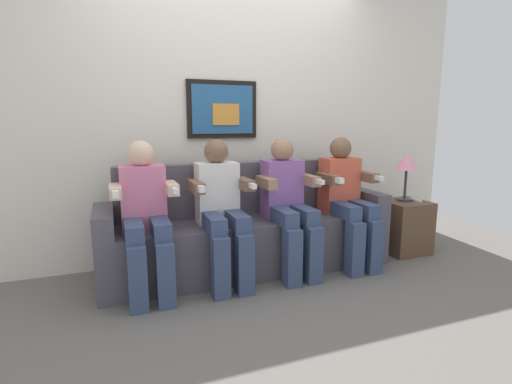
{
  "coord_description": "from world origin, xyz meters",
  "views": [
    {
      "loc": [
        -1.04,
        -2.6,
        1.24
      ],
      "look_at": [
        0.0,
        0.15,
        0.7
      ],
      "focal_mm": 26.8,
      "sensor_mm": 36.0,
      "label": 1
    }
  ],
  "objects_px": {
    "table_lamp": "(407,163)",
    "person_right_center": "(288,201)",
    "person_left_center": "(221,206)",
    "side_table_right": "(404,226)",
    "spare_remote_on_table": "(416,200)",
    "couch": "(249,234)",
    "person_leftmost": "(145,212)",
    "person_rightmost": "(346,196)"
  },
  "relations": [
    {
      "from": "person_right_center",
      "to": "spare_remote_on_table",
      "type": "distance_m",
      "value": 1.36
    },
    {
      "from": "side_table_right",
      "to": "spare_remote_on_table",
      "type": "xyz_separation_m",
      "value": [
        0.09,
        -0.03,
        0.26
      ]
    },
    {
      "from": "side_table_right",
      "to": "table_lamp",
      "type": "distance_m",
      "value": 0.61
    },
    {
      "from": "side_table_right",
      "to": "spare_remote_on_table",
      "type": "distance_m",
      "value": 0.28
    },
    {
      "from": "table_lamp",
      "to": "person_left_center",
      "type": "bearing_deg",
      "value": -177.41
    },
    {
      "from": "person_right_center",
      "to": "side_table_right",
      "type": "xyz_separation_m",
      "value": [
        1.27,
        0.06,
        -0.36
      ]
    },
    {
      "from": "table_lamp",
      "to": "couch",
      "type": "bearing_deg",
      "value": 176.84
    },
    {
      "from": "couch",
      "to": "table_lamp",
      "type": "xyz_separation_m",
      "value": [
        1.55,
        -0.09,
        0.55
      ]
    },
    {
      "from": "spare_remote_on_table",
      "to": "side_table_right",
      "type": "bearing_deg",
      "value": 161.49
    },
    {
      "from": "couch",
      "to": "person_rightmost",
      "type": "height_order",
      "value": "person_rightmost"
    },
    {
      "from": "side_table_right",
      "to": "spare_remote_on_table",
      "type": "height_order",
      "value": "spare_remote_on_table"
    },
    {
      "from": "couch",
      "to": "spare_remote_on_table",
      "type": "relative_size",
      "value": 18.44
    },
    {
      "from": "couch",
      "to": "table_lamp",
      "type": "bearing_deg",
      "value": -3.16
    },
    {
      "from": "table_lamp",
      "to": "person_rightmost",
      "type": "bearing_deg",
      "value": -173.35
    },
    {
      "from": "person_left_center",
      "to": "person_right_center",
      "type": "xyz_separation_m",
      "value": [
        0.56,
        0.0,
        -0.0
      ]
    },
    {
      "from": "couch",
      "to": "person_leftmost",
      "type": "distance_m",
      "value": 0.91
    },
    {
      "from": "table_lamp",
      "to": "spare_remote_on_table",
      "type": "bearing_deg",
      "value": -31.15
    },
    {
      "from": "couch",
      "to": "spare_remote_on_table",
      "type": "bearing_deg",
      "value": -4.82
    },
    {
      "from": "person_leftmost",
      "to": "side_table_right",
      "type": "distance_m",
      "value": 2.42
    },
    {
      "from": "person_left_center",
      "to": "person_right_center",
      "type": "height_order",
      "value": "same"
    },
    {
      "from": "person_left_center",
      "to": "spare_remote_on_table",
      "type": "height_order",
      "value": "person_left_center"
    },
    {
      "from": "person_leftmost",
      "to": "person_left_center",
      "type": "relative_size",
      "value": 1.0
    },
    {
      "from": "person_left_center",
      "to": "person_rightmost",
      "type": "relative_size",
      "value": 1.0
    },
    {
      "from": "person_leftmost",
      "to": "person_left_center",
      "type": "distance_m",
      "value": 0.56
    },
    {
      "from": "couch",
      "to": "person_leftmost",
      "type": "relative_size",
      "value": 2.16
    },
    {
      "from": "person_left_center",
      "to": "spare_remote_on_table",
      "type": "relative_size",
      "value": 8.54
    },
    {
      "from": "person_leftmost",
      "to": "person_left_center",
      "type": "bearing_deg",
      "value": 0.0
    },
    {
      "from": "couch",
      "to": "person_left_center",
      "type": "bearing_deg",
      "value": -149.04
    },
    {
      "from": "person_right_center",
      "to": "side_table_right",
      "type": "distance_m",
      "value": 1.32
    },
    {
      "from": "person_rightmost",
      "to": "person_leftmost",
      "type": "bearing_deg",
      "value": 180.0
    },
    {
      "from": "person_right_center",
      "to": "side_table_right",
      "type": "height_order",
      "value": "person_right_center"
    },
    {
      "from": "person_left_center",
      "to": "side_table_right",
      "type": "bearing_deg",
      "value": 1.92
    },
    {
      "from": "couch",
      "to": "person_right_center",
      "type": "xyz_separation_m",
      "value": [
        0.28,
        -0.17,
        0.29
      ]
    },
    {
      "from": "couch",
      "to": "person_rightmost",
      "type": "distance_m",
      "value": 0.91
    },
    {
      "from": "person_left_center",
      "to": "person_right_center",
      "type": "distance_m",
      "value": 0.56
    },
    {
      "from": "person_left_center",
      "to": "person_rightmost",
      "type": "height_order",
      "value": "same"
    },
    {
      "from": "couch",
      "to": "spare_remote_on_table",
      "type": "distance_m",
      "value": 1.66
    },
    {
      "from": "couch",
      "to": "side_table_right",
      "type": "relative_size",
      "value": 4.79
    },
    {
      "from": "person_right_center",
      "to": "table_lamp",
      "type": "bearing_deg",
      "value": 3.71
    },
    {
      "from": "person_leftmost",
      "to": "person_rightmost",
      "type": "relative_size",
      "value": 1.0
    },
    {
      "from": "person_left_center",
      "to": "person_right_center",
      "type": "relative_size",
      "value": 1.0
    },
    {
      "from": "table_lamp",
      "to": "person_right_center",
      "type": "bearing_deg",
      "value": -176.29
    }
  ]
}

